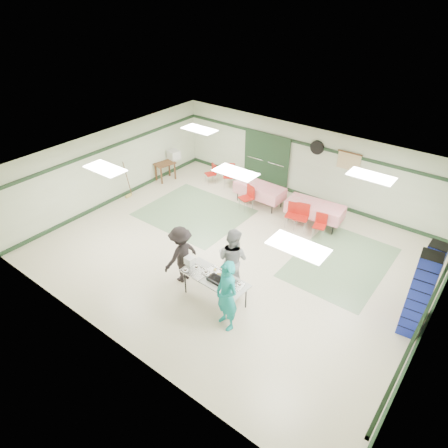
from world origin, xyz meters
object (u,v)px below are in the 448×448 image
Objects in this scene: serving_table at (215,279)px; crate_stack_blue_b at (419,296)px; chair_loose_b at (212,172)px; printer_table at (165,166)px; chair_c at (320,223)px; chair_loose_a at (229,173)px; dining_table_b at (260,190)px; volunteer_grey at (233,259)px; volunteer_dark at (181,254)px; volunteer_teal at (227,296)px; broom at (127,179)px; chair_d at (248,195)px; office_printer at (174,155)px; dining_table_a at (315,209)px; crate_stack_blue_a at (427,280)px; chair_a at (302,214)px; crate_stack_red at (417,303)px; chair_b at (293,212)px.

serving_table is 4.75m from crate_stack_blue_b.
chair_loose_b is 0.91× the size of printer_table.
chair_c is 4.55m from chair_loose_a.
dining_table_b is 2.30× the size of chair_loose_b.
volunteer_grey is 1.08× the size of volunteer_dark.
broom is (-6.84, 2.91, -0.19)m from volunteer_teal.
serving_table is 2.01× the size of chair_d.
dining_table_a is at bearing 12.96° from office_printer.
crate_stack_blue_a is at bearing 6.81° from chair_d.
volunteer_teal is at bearing -30.79° from serving_table.
chair_c reaches higher than dining_table_a.
dining_table_a reaches higher than printer_table.
broom is (-4.09, -1.98, 0.19)m from chair_d.
serving_table is at bearing -155.55° from crate_stack_blue_b.
crate_stack_blue_b is 10.40m from broom.
chair_loose_a is at bearing 149.99° from chair_a.
chair_loose_b is 9.13m from crate_stack_red.
chair_a reaches higher than chair_loose_b.
volunteer_teal is at bearing -142.44° from crate_stack_red.
office_printer reaches higher than chair_b.
crate_stack_blue_b is at bearing 27.01° from serving_table.
chair_loose_b is at bearing 171.62° from dining_table_a.
chair_d is 0.63× the size of broom.
chair_a is 1.09× the size of chair_b.
volunteer_dark is at bearing -161.61° from crate_stack_blue_b.
chair_a is (1.39, 4.27, -0.28)m from volunteer_dark.
dining_table_a is at bearing 168.20° from volunteer_dark.
printer_table is (-4.75, 4.16, -0.22)m from volunteer_dark.
crate_stack_red is at bearing -42.06° from chair_a.
dining_table_a and dining_table_b have the same top height.
chair_b is 4.20m from chair_loose_b.
chair_c is 0.92× the size of printer_table.
chair_b is 0.41× the size of crate_stack_blue_a.
chair_b is 1.01m from chair_c.
dining_table_b is at bearing 100.65° from chair_d.
chair_c is (0.04, 4.88, -0.45)m from volunteer_teal.
printer_table is 0.61× the size of broom.
chair_d is 0.63× the size of crate_stack_red.
chair_loose_b is 1.93m from printer_table.
volunteer_teal is at bearing -90.38° from dining_table_a.
broom is at bearing -132.96° from chair_d.
chair_b is at bearing 154.40° from crate_stack_red.
crate_stack_blue_a reaches higher than volunteer_grey.
crate_stack_blue_b reaches higher than volunteer_teal.
office_printer is (-6.02, 4.09, 0.01)m from volunteer_grey.
volunteer_grey is 0.88× the size of crate_stack_blue_a.
chair_b is 3.57m from chair_loose_a.
dining_table_b is 0.81× the size of crate_stack_blue_b.
volunteer_teal is 4.82m from crate_stack_blue_a.
crate_stack_blue_a is at bearing 0.49° from office_printer.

